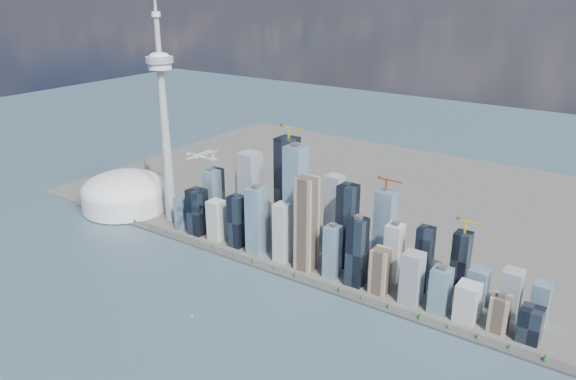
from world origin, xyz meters
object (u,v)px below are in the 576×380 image
Objects in this scene: dome_stadium at (125,193)px; airplane at (201,156)px; sailboat_west at (192,316)px; needle_tower at (164,117)px.

dome_stadium is 404.26m from airplane.
sailboat_west is (99.72, -143.82, -212.04)m from airplane.
needle_tower is at bearing 142.66° from sailboat_west.
dome_stadium is at bearing 159.85° from airplane.
airplane is (349.26, -103.43, 175.36)m from dome_stadium.
dome_stadium reaches higher than sailboat_west.
sailboat_west is at bearing -39.78° from needle_tower.
dome_stadium is 513.86m from sailboat_west.
needle_tower reaches higher than dome_stadium.
needle_tower is 7.55× the size of airplane.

